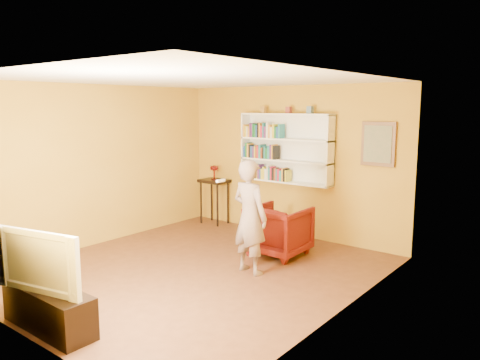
% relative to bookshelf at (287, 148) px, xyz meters
% --- Properties ---
extents(room_shell, '(5.30, 5.80, 2.88)m').
position_rel_bookshelf_xyz_m(room_shell, '(0.00, -2.41, -0.58)').
color(room_shell, '#4E2C19').
rests_on(room_shell, ground).
extents(bookshelf, '(1.80, 0.29, 1.23)m').
position_rel_bookshelf_xyz_m(bookshelf, '(0.00, 0.00, 0.00)').
color(bookshelf, white).
rests_on(bookshelf, room_shell).
extents(books_row_lower, '(0.96, 0.19, 0.27)m').
position_rel_bookshelf_xyz_m(books_row_lower, '(-0.38, -0.11, -0.47)').
color(books_row_lower, gold).
rests_on(books_row_lower, bookshelf).
extents(books_row_middle, '(0.71, 0.19, 0.27)m').
position_rel_bookshelf_xyz_m(books_row_middle, '(-0.50, -0.11, -0.08)').
color(books_row_middle, '#204594').
rests_on(books_row_middle, bookshelf).
extents(books_row_upper, '(0.81, 0.18, 0.27)m').
position_rel_bookshelf_xyz_m(books_row_upper, '(-0.45, -0.11, 0.30)').
color(books_row_upper, gold).
rests_on(books_row_upper, bookshelf).
extents(ornament_left, '(0.09, 0.09, 0.12)m').
position_rel_bookshelf_xyz_m(ornament_left, '(-0.48, -0.06, 0.68)').
color(ornament_left, olive).
rests_on(ornament_left, bookshelf).
extents(ornament_centre, '(0.09, 0.09, 0.12)m').
position_rel_bookshelf_xyz_m(ornament_centre, '(0.05, -0.06, 0.68)').
color(ornament_centre, brown).
rests_on(ornament_centre, bookshelf).
extents(ornament_right, '(0.09, 0.09, 0.12)m').
position_rel_bookshelf_xyz_m(ornament_right, '(0.48, -0.06, 0.68)').
color(ornament_right, slate).
rests_on(ornament_right, bookshelf).
extents(framed_painting, '(0.55, 0.05, 0.70)m').
position_rel_bookshelf_xyz_m(framed_painting, '(1.65, 0.05, 0.16)').
color(framed_painting, brown).
rests_on(framed_painting, room_shell).
extents(console_table, '(0.55, 0.42, 0.89)m').
position_rel_bookshelf_xyz_m(console_table, '(-1.61, -0.16, -0.86)').
color(console_table, black).
rests_on(console_table, ground).
extents(ruby_lustre, '(0.18, 0.17, 0.28)m').
position_rel_bookshelf_xyz_m(ruby_lustre, '(-1.61, -0.16, -0.50)').
color(ruby_lustre, maroon).
rests_on(ruby_lustre, console_table).
extents(armchair, '(0.86, 0.88, 0.79)m').
position_rel_bookshelf_xyz_m(armchair, '(0.52, -1.04, -1.20)').
color(armchair, '#4A0605').
rests_on(armchair, ground).
extents(person, '(0.63, 0.46, 1.62)m').
position_rel_bookshelf_xyz_m(person, '(0.65, -1.98, -0.79)').
color(person, '#725D53').
rests_on(person, ground).
extents(game_remote, '(0.04, 0.15, 0.04)m').
position_rel_bookshelf_xyz_m(game_remote, '(0.39, -2.29, -0.26)').
color(game_remote, white).
rests_on(game_remote, person).
extents(tv_cabinet, '(1.25, 0.37, 0.45)m').
position_rel_bookshelf_xyz_m(tv_cabinet, '(0.01, -4.66, -1.37)').
color(tv_cabinet, black).
rests_on(tv_cabinet, ground).
extents(television, '(1.15, 0.40, 0.66)m').
position_rel_bookshelf_xyz_m(television, '(0.01, -4.66, -0.82)').
color(television, black).
rests_on(television, tv_cabinet).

